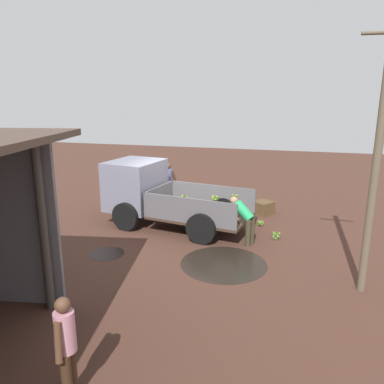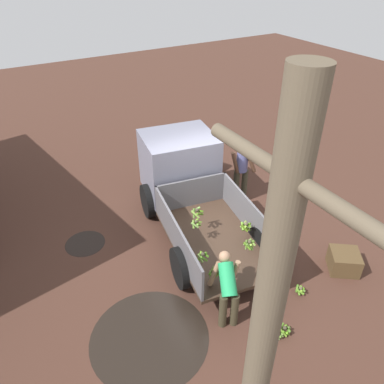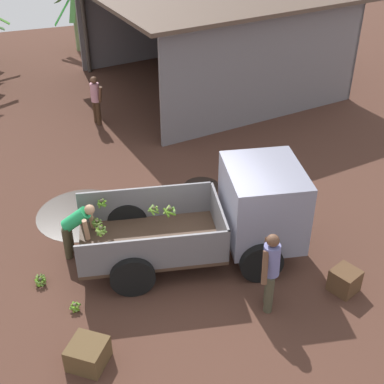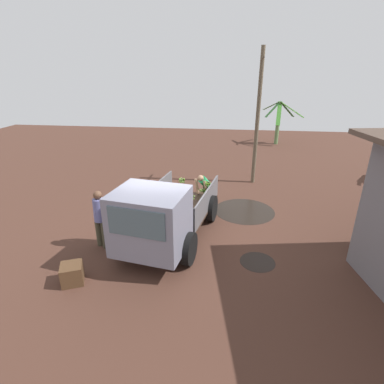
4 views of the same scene
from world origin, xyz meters
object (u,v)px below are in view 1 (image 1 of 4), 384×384
wooden_crate_0 (263,208)px  wooden_crate_1 (129,198)px  person_foreground_visitor (168,183)px  banana_bunch_on_ground_0 (260,223)px  person_bystander_near_shed (66,344)px  cargo_truck (148,191)px  person_worker_loading (244,217)px  banana_bunch_on_ground_1 (276,234)px  banana_bunch_on_ground_2 (276,237)px  utility_pole (377,157)px

wooden_crate_0 → wooden_crate_1: wooden_crate_1 is taller
person_foreground_visitor → banana_bunch_on_ground_0: size_ratio=7.18×
person_bystander_near_shed → banana_bunch_on_ground_0: (-1.87, -7.79, -0.75)m
cargo_truck → person_worker_loading: (-3.24, 0.97, -0.29)m
wooden_crate_0 → wooden_crate_1: size_ratio=1.23×
wooden_crate_0 → person_bystander_near_shed: bearing=78.6°
person_bystander_near_shed → banana_bunch_on_ground_1: person_bystander_near_shed is taller
banana_bunch_on_ground_0 → wooden_crate_1: size_ratio=0.49×
person_bystander_near_shed → banana_bunch_on_ground_0: bearing=-119.8°
banana_bunch_on_ground_2 → wooden_crate_1: (5.62, -2.19, 0.17)m
wooden_crate_1 → person_bystander_near_shed: bearing=109.8°
utility_pole → wooden_crate_1: bearing=-31.8°
person_worker_loading → wooden_crate_1: size_ratio=2.67×
cargo_truck → wooden_crate_1: 2.46m
banana_bunch_on_ground_1 → wooden_crate_1: bearing=-20.1°
wooden_crate_1 → person_foreground_visitor: bearing=176.9°
banana_bunch_on_ground_0 → banana_bunch_on_ground_1: size_ratio=1.00×
person_foreground_visitor → cargo_truck: bearing=-69.3°
person_worker_loading → banana_bunch_on_ground_2: 1.24m
person_worker_loading → wooden_crate_0: person_worker_loading is taller
person_worker_loading → person_foreground_visitor: bearing=-17.7°
cargo_truck → utility_pole: utility_pole is taller
person_foreground_visitor → wooden_crate_1: (1.62, -0.09, -0.70)m
cargo_truck → banana_bunch_on_ground_1: 4.25m
banana_bunch_on_ground_1 → wooden_crate_0: size_ratio=0.39×
utility_pole → banana_bunch_on_ground_2: size_ratio=26.60×
utility_pole → banana_bunch_on_ground_2: utility_pole is taller
cargo_truck → person_bystander_near_shed: 7.37m
cargo_truck → person_worker_loading: size_ratio=3.67×
person_worker_loading → person_bystander_near_shed: size_ratio=0.85×
person_bystander_near_shed → banana_bunch_on_ground_0: person_bystander_near_shed is taller
cargo_truck → banana_bunch_on_ground_0: size_ratio=20.08×
utility_pole → person_foreground_visitor: bearing=-37.8°
cargo_truck → banana_bunch_on_ground_0: cargo_truck is taller
banana_bunch_on_ground_1 → wooden_crate_1: (5.63, -2.05, 0.14)m
banana_bunch_on_ground_1 → wooden_crate_1: size_ratio=0.49×
utility_pole → banana_bunch_on_ground_0: utility_pole is taller
person_foreground_visitor → banana_bunch_on_ground_1: 4.54m
utility_pole → banana_bunch_on_ground_1: 4.28m
utility_pole → person_foreground_visitor: (5.93, -4.59, -1.93)m
banana_bunch_on_ground_0 → utility_pole: bearing=124.9°
person_worker_loading → banana_bunch_on_ground_2: bearing=-125.3°
utility_pole → wooden_crate_0: 6.05m
cargo_truck → person_worker_loading: bearing=173.0°
banana_bunch_on_ground_0 → wooden_crate_1: bearing=-12.7°
person_foreground_visitor → utility_pole: bearing=-13.0°
banana_bunch_on_ground_0 → wooden_crate_0: 1.30m
utility_pole → wooden_crate_1: 9.26m
banana_bunch_on_ground_0 → banana_bunch_on_ground_2: size_ratio=1.13×
person_foreground_visitor → wooden_crate_1: 1.77m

